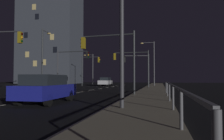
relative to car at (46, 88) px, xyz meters
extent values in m
plane|color=black|center=(-1.70, 10.36, -0.82)|extent=(112.00, 112.00, 0.00)
cube|color=gray|center=(5.38, 10.36, -0.75)|extent=(2.85, 77.00, 0.14)
cube|color=silver|center=(-1.70, 1.86, -0.82)|extent=(0.14, 2.00, 0.01)
cube|color=silver|center=(-1.70, 5.86, -0.82)|extent=(0.14, 2.00, 0.01)
cube|color=silver|center=(-1.70, 9.86, -0.82)|extent=(0.14, 2.00, 0.01)
cube|color=silver|center=(-1.70, 13.86, -0.82)|extent=(0.14, 2.00, 0.01)
cube|color=silver|center=(-1.70, 17.86, -0.82)|extent=(0.14, 2.00, 0.01)
cube|color=silver|center=(-1.70, 21.86, -0.82)|extent=(0.14, 2.00, 0.01)
cube|color=silver|center=(-1.70, 25.86, -0.82)|extent=(0.14, 2.00, 0.01)
cube|color=silver|center=(-1.70, 29.86, -0.82)|extent=(0.14, 2.00, 0.01)
cube|color=silver|center=(-1.70, 33.86, -0.82)|extent=(0.14, 2.00, 0.01)
cube|color=silver|center=(-1.70, 37.86, -0.82)|extent=(0.14, 2.00, 0.01)
cube|color=silver|center=(3.71, 15.36, -0.82)|extent=(0.14, 53.00, 0.01)
cube|color=navy|center=(0.00, 0.07, -0.15)|extent=(1.93, 4.44, 0.70)
cube|color=#1E2328|center=(0.00, -0.18, 0.47)|extent=(1.66, 2.50, 0.55)
cylinder|color=black|center=(-0.84, 1.45, -0.50)|extent=(0.24, 0.65, 0.64)
cylinder|color=black|center=(0.76, 1.49, -0.50)|extent=(0.24, 0.65, 0.64)
cylinder|color=black|center=(-0.77, -1.36, -0.50)|extent=(0.24, 0.65, 0.64)
cylinder|color=black|center=(0.83, -1.32, -0.50)|extent=(0.24, 0.65, 0.64)
cube|color=silver|center=(-3.78, 28.86, -0.15)|extent=(1.92, 4.44, 0.70)
cube|color=#1E2328|center=(-3.78, 29.11, 0.47)|extent=(1.66, 2.50, 0.55)
cylinder|color=black|center=(-2.94, 27.47, -0.50)|extent=(0.23, 0.64, 0.64)
cylinder|color=black|center=(-4.54, 27.44, -0.50)|extent=(0.23, 0.64, 0.64)
cylinder|color=black|center=(-3.01, 30.29, -0.50)|extent=(0.23, 0.64, 0.64)
cylinder|color=black|center=(-4.61, 30.25, -0.50)|extent=(0.23, 0.64, 0.64)
cylinder|color=#2D3033|center=(4.58, 19.83, 1.89)|extent=(0.16, 0.16, 5.13)
cylinder|color=#2D3033|center=(2.21, 19.83, 4.20)|extent=(4.72, 0.11, 0.11)
cube|color=olive|center=(-0.15, 19.83, 3.68)|extent=(0.28, 0.34, 0.95)
sphere|color=black|center=(-0.30, 19.82, 3.98)|extent=(0.20, 0.20, 0.20)
sphere|color=orange|center=(-0.30, 19.82, 3.68)|extent=(0.20, 0.20, 0.20)
sphere|color=black|center=(-0.30, 19.82, 3.38)|extent=(0.20, 0.20, 0.20)
cylinder|color=#38383D|center=(-7.76, 17.39, 1.83)|extent=(0.16, 0.16, 5.29)
cylinder|color=#2D3033|center=(-5.57, 17.27, 4.22)|extent=(4.38, 0.35, 0.11)
cube|color=black|center=(-3.38, 17.15, 3.70)|extent=(0.30, 0.35, 0.95)
sphere|color=black|center=(-3.23, 17.14, 4.00)|extent=(0.20, 0.20, 0.20)
sphere|color=orange|center=(-3.23, 17.14, 3.70)|extent=(0.20, 0.20, 0.20)
sphere|color=black|center=(-3.23, 17.14, 3.40)|extent=(0.20, 0.20, 0.20)
cylinder|color=#2D3033|center=(4.52, 22.07, 1.75)|extent=(0.16, 0.16, 4.87)
cylinder|color=#4C4C51|center=(2.76, 21.84, 3.94)|extent=(3.55, 0.57, 0.11)
cube|color=black|center=(0.99, 21.60, 3.41)|extent=(0.32, 0.37, 0.95)
sphere|color=black|center=(0.84, 21.58, 3.71)|extent=(0.20, 0.20, 0.20)
sphere|color=orange|center=(0.84, 21.58, 3.41)|extent=(0.20, 0.20, 0.20)
sphere|color=black|center=(0.84, 21.58, 3.11)|extent=(0.20, 0.20, 0.20)
cylinder|color=#2D3033|center=(-7.84, 27.54, 1.95)|extent=(0.16, 0.16, 5.53)
cylinder|color=#38383D|center=(-6.25, 27.55, 4.46)|extent=(3.18, 0.12, 0.11)
cube|color=olive|center=(-4.66, 27.55, 3.94)|extent=(0.28, 0.34, 0.95)
sphere|color=black|center=(-4.51, 27.55, 4.24)|extent=(0.20, 0.20, 0.20)
sphere|color=orange|center=(-4.51, 27.55, 3.94)|extent=(0.20, 0.20, 0.20)
sphere|color=black|center=(-4.51, 27.55, 3.64)|extent=(0.20, 0.20, 0.20)
cylinder|color=#2D3033|center=(4.19, 5.98, 1.80)|extent=(0.16, 0.16, 4.97)
cylinder|color=#2D3033|center=(2.05, 6.17, 4.03)|extent=(4.30, 0.48, 0.11)
cube|color=olive|center=(-0.10, 6.36, 3.51)|extent=(0.31, 0.36, 0.95)
sphere|color=black|center=(-0.26, 6.37, 3.81)|extent=(0.20, 0.20, 0.20)
sphere|color=orange|center=(-0.26, 6.37, 3.51)|extent=(0.20, 0.20, 0.20)
sphere|color=black|center=(-0.26, 6.37, 3.21)|extent=(0.20, 0.20, 0.20)
cylinder|color=#38383D|center=(-6.54, 5.01, 4.48)|extent=(2.67, 0.31, 0.11)
cube|color=olive|center=(-5.21, 5.11, 3.95)|extent=(0.31, 0.36, 0.95)
sphere|color=black|center=(-5.06, 5.13, 4.25)|extent=(0.20, 0.20, 0.20)
sphere|color=orange|center=(-5.06, 5.13, 3.95)|extent=(0.20, 0.20, 0.20)
sphere|color=black|center=(-5.06, 5.13, 3.65)|extent=(0.20, 0.20, 0.20)
cylinder|color=#4C4C51|center=(5.17, 27.84, 3.13)|extent=(0.18, 0.18, 7.63)
cylinder|color=#4C4C51|center=(4.12, 27.82, 6.80)|extent=(2.09, 0.14, 0.10)
ellipsoid|color=#F9D172|center=(3.08, 27.79, 6.70)|extent=(0.56, 0.36, 0.24)
cylinder|color=#4C4C51|center=(-8.57, 36.58, 2.60)|extent=(0.18, 0.18, 6.84)
cylinder|color=#2D3033|center=(-9.44, 36.37, 5.87)|extent=(1.77, 0.51, 0.10)
ellipsoid|color=#F9D172|center=(-10.32, 36.16, 5.77)|extent=(0.56, 0.36, 0.24)
cylinder|color=#2D3033|center=(-7.82, 13.33, 2.91)|extent=(0.18, 0.18, 7.45)
cylinder|color=#4C4C51|center=(-7.87, 14.21, 6.48)|extent=(0.19, 1.77, 0.10)
ellipsoid|color=#F9D172|center=(-7.91, 15.09, 6.38)|extent=(0.56, 0.36, 0.24)
cylinder|color=#38383D|center=(4.59, -2.04, 2.84)|extent=(0.18, 0.18, 7.04)
cylinder|color=#59595E|center=(6.66, -5.66, -0.21)|extent=(0.09, 0.09, 0.95)
cylinder|color=#59595E|center=(6.66, -2.19, -0.21)|extent=(0.09, 0.09, 0.95)
cylinder|color=#59595E|center=(6.66, 1.29, -0.21)|extent=(0.09, 0.09, 0.95)
cylinder|color=#59595E|center=(6.66, 4.77, -0.21)|extent=(0.09, 0.09, 0.95)
cylinder|color=#59595E|center=(6.66, 8.25, -0.21)|extent=(0.09, 0.09, 0.95)
cube|color=slate|center=(6.66, -0.45, 0.27)|extent=(0.06, 17.39, 0.06)
cube|color=#3D424C|center=(-23.98, 46.15, 14.85)|extent=(15.81, 10.22, 31.34)
cube|color=black|center=(-20.01, 41.01, 7.90)|extent=(1.10, 0.06, 1.50)
cube|color=#EACC7A|center=(-27.92, 41.01, 6.88)|extent=(1.10, 0.06, 1.50)
cube|color=#EACC7A|center=(-23.08, 41.01, 4.74)|extent=(1.10, 0.06, 1.50)
cube|color=#EACC7A|center=(-26.12, 41.01, 19.37)|extent=(1.10, 0.06, 1.50)
cube|color=#EACC7A|center=(-20.90, 41.01, 11.20)|extent=(1.10, 0.06, 1.50)
cube|color=black|center=(-25.22, 41.01, 16.76)|extent=(1.10, 0.06, 1.50)
cube|color=#EACC7A|center=(-25.63, 41.01, 4.47)|extent=(1.10, 0.06, 1.50)
cube|color=black|center=(-28.39, 41.01, 11.99)|extent=(1.10, 0.06, 1.50)
camera|label=1|loc=(6.17, -11.30, 0.54)|focal=35.81mm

